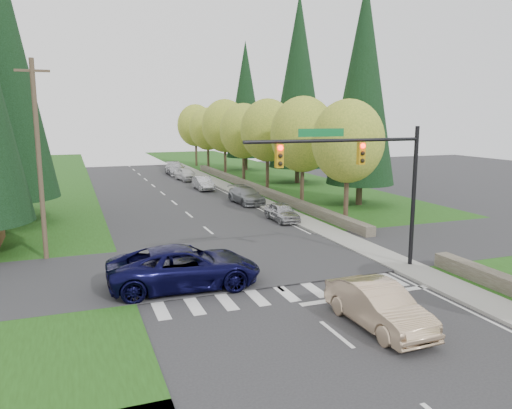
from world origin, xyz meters
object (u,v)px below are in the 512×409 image
suv_navy (185,267)px  sedan_champagne (379,306)px  parked_car_b (246,195)px  parked_car_d (186,174)px  parked_car_a (282,212)px  parked_car_c (203,183)px  parked_car_e (176,169)px

suv_navy → sedan_champagne: bearing=-137.6°
parked_car_b → parked_car_d: parked_car_d is taller
parked_car_a → parked_car_d: 24.06m
parked_car_b → parked_car_a: bearing=-93.4°
suv_navy → parked_car_a: size_ratio=1.73×
sedan_champagne → parked_car_d: (2.54, 41.51, -0.05)m
parked_car_a → parked_car_d: parked_car_d is taller
sedan_champagne → parked_car_c: size_ratio=1.17×
parked_car_c → parked_car_d: size_ratio=0.95×
parked_car_a → parked_car_c: (-1.40, 16.36, 0.02)m
parked_car_d → parked_car_e: bearing=82.4°
parked_car_c → parked_car_b: bearing=-81.3°
parked_car_e → parked_car_c: bearing=-89.6°
parked_car_c → parked_car_e: 13.42m
sedan_champagne → parked_car_d: bearing=84.6°
parked_car_a → parked_car_c: 16.42m
parked_car_a → parked_car_b: (0.00, 7.51, 0.05)m
sedan_champagne → parked_car_c: 33.95m
suv_navy → parked_car_c: size_ratio=1.61×
suv_navy → parked_car_e: (7.95, 40.87, -0.14)m
suv_navy → parked_car_e: bearing=-8.8°
parked_car_b → parked_car_e: 22.31m
suv_navy → parked_car_b: bearing=-24.5°
parked_car_d → sedan_champagne: bearing=-101.1°
sedan_champagne → parked_car_c: sedan_champagne is taller
sedan_champagne → parked_car_c: (2.54, 33.85, -0.11)m
parked_car_a → parked_car_d: size_ratio=0.89×
suv_navy → parked_car_d: bearing=-10.5°
parked_car_d → parked_car_b: bearing=-92.7°
parked_car_a → parked_car_e: bearing=92.9°
suv_navy → parked_car_b: (9.35, 18.60, -0.22)m
sedan_champagne → parked_car_e: (2.54, 47.27, -0.02)m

